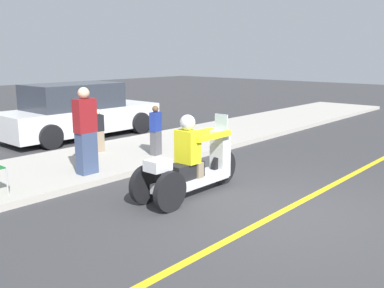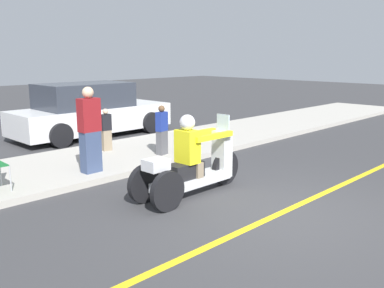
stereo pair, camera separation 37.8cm
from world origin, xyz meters
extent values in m
plane|color=#38383A|center=(0.00, 0.00, 0.00)|extent=(60.00, 60.00, 0.00)
cube|color=gold|center=(-0.28, 0.00, 0.00)|extent=(24.00, 0.12, 0.01)
cube|color=#B2ADA3|center=(0.00, 4.60, 0.06)|extent=(28.00, 2.80, 0.12)
cylinder|color=black|center=(0.59, 1.57, 0.32)|extent=(0.63, 0.10, 0.63)
cylinder|color=black|center=(-1.09, 1.30, 0.32)|extent=(0.63, 0.10, 0.63)
cylinder|color=black|center=(-1.09, 1.85, 0.32)|extent=(0.63, 0.10, 0.63)
cube|color=silver|center=(-0.28, 1.57, 0.25)|extent=(1.60, 0.39, 0.16)
cube|color=black|center=(-0.44, 1.57, 0.46)|extent=(0.64, 0.30, 0.26)
cube|color=silver|center=(0.49, 1.57, 0.60)|extent=(0.24, 0.30, 0.85)
cube|color=silver|center=(0.51, 1.57, 1.17)|extent=(0.03, 0.28, 0.30)
cube|color=silver|center=(-1.08, 1.57, 0.69)|extent=(0.36, 0.30, 0.18)
cube|color=yellow|center=(-0.39, 1.57, 0.87)|extent=(0.26, 0.38, 0.55)
sphere|color=silver|center=(-0.39, 1.57, 1.28)|extent=(0.26, 0.26, 0.26)
cube|color=gray|center=(-0.26, 1.45, 0.46)|extent=(0.14, 0.14, 0.26)
cube|color=gray|center=(-0.26, 1.69, 0.46)|extent=(0.14, 0.14, 0.26)
cube|color=yellow|center=(0.05, 1.37, 1.01)|extent=(0.88, 0.09, 0.09)
cube|color=yellow|center=(0.05, 1.77, 1.01)|extent=(0.88, 0.09, 0.09)
cube|color=#38476B|center=(-0.93, 3.69, 0.52)|extent=(0.36, 0.24, 0.80)
cube|color=maroon|center=(-0.93, 3.69, 1.24)|extent=(0.40, 0.24, 0.64)
sphere|color=beige|center=(-0.93, 3.69, 1.67)|extent=(0.22, 0.22, 0.22)
cube|color=gray|center=(0.37, 5.09, 0.36)|extent=(0.23, 0.17, 0.49)
cube|color=black|center=(0.37, 5.09, 0.80)|extent=(0.25, 0.17, 0.38)
sphere|color=beige|center=(0.37, 5.09, 1.06)|extent=(0.13, 0.13, 0.13)
cube|color=#515156|center=(1.04, 3.85, 0.39)|extent=(0.27, 0.21, 0.55)
cube|color=navy|center=(1.04, 3.85, 0.88)|extent=(0.29, 0.21, 0.43)
sphere|color=brown|center=(1.04, 3.85, 1.17)|extent=(0.15, 0.15, 0.15)
cylinder|color=#A5A8AD|center=(-2.54, 3.60, 0.34)|extent=(0.02, 0.02, 0.44)
cylinder|color=#A5A8AD|center=(-2.53, 4.04, 0.34)|extent=(0.02, 0.02, 0.44)
cube|color=silver|center=(1.55, 7.53, 0.52)|extent=(4.66, 1.73, 0.68)
cube|color=#2D333D|center=(1.31, 7.53, 1.21)|extent=(2.56, 1.56, 0.70)
cylinder|color=black|center=(3.06, 6.67, 0.32)|extent=(0.64, 0.22, 0.64)
cylinder|color=black|center=(3.06, 8.40, 0.32)|extent=(0.64, 0.22, 0.64)
cylinder|color=black|center=(0.03, 6.67, 0.32)|extent=(0.64, 0.22, 0.64)
cylinder|color=black|center=(0.03, 8.40, 0.32)|extent=(0.64, 0.22, 0.64)
camera|label=1|loc=(-5.52, -3.10, 2.37)|focal=40.00mm
camera|label=2|loc=(-5.26, -3.37, 2.37)|focal=40.00mm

